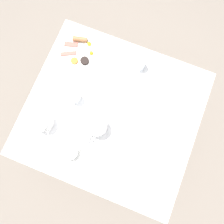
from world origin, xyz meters
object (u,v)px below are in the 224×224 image
at_px(teapot_far, 41,121).
at_px(water_glass_tall, 74,96).
at_px(teacup_with_saucer_left, 71,152).
at_px(napkin_folded, 146,104).
at_px(breakfast_plate, 81,51).
at_px(teapot_near, 97,126).
at_px(water_glass_short, 140,64).
at_px(knife_by_plate, 156,147).
at_px(fork_by_plate, 124,171).

bearing_deg(teapot_far, water_glass_tall, 96.86).
bearing_deg(teacup_with_saucer_left, napkin_folded, 54.62).
bearing_deg(breakfast_plate, teapot_far, -92.63).
xyz_separation_m(teacup_with_saucer_left, napkin_folded, (0.30, 0.43, -0.02)).
xyz_separation_m(breakfast_plate, napkin_folded, (0.50, -0.17, -0.01)).
height_order(teapot_far, water_glass_tall, teapot_far).
relative_size(teapot_near, water_glass_short, 2.40).
bearing_deg(water_glass_tall, knife_by_plate, -9.76).
bearing_deg(teapot_near, breakfast_plate, 47.38).
height_order(teapot_near, knife_by_plate, teapot_near).
distance_m(teacup_with_saucer_left, napkin_folded, 0.53).
relative_size(breakfast_plate, water_glass_tall, 2.72).
height_order(water_glass_short, fork_by_plate, water_glass_short).
relative_size(breakfast_plate, water_glass_short, 3.27).
bearing_deg(napkin_folded, fork_by_plate, -87.38).
bearing_deg(breakfast_plate, knife_by_plate, -31.03).
distance_m(water_glass_short, napkin_folded, 0.25).
bearing_deg(breakfast_plate, water_glass_short, 6.73).
distance_m(teapot_near, knife_by_plate, 0.37).
height_order(teapot_far, water_glass_short, teapot_far).
distance_m(breakfast_plate, teapot_far, 0.50).
xyz_separation_m(teapot_far, water_glass_tall, (0.11, 0.20, -0.00)).
relative_size(breakfast_plate, teapot_near, 1.36).
height_order(breakfast_plate, napkin_folded, breakfast_plate).
bearing_deg(water_glass_short, fork_by_plate, -77.37).
bearing_deg(teacup_with_saucer_left, breakfast_plate, 108.40).
bearing_deg(breakfast_plate, teacup_with_saucer_left, -71.60).
relative_size(water_glass_short, fork_by_plate, 0.52).
height_order(teapot_near, teapot_far, same).
bearing_deg(water_glass_tall, water_glass_short, 49.32).
xyz_separation_m(water_glass_tall, napkin_folded, (0.41, 0.12, -0.05)).
xyz_separation_m(teapot_far, napkin_folded, (0.53, 0.33, -0.05)).
relative_size(teacup_with_saucer_left, knife_by_plate, 0.89).
relative_size(teacup_with_saucer_left, water_glass_short, 1.68).
bearing_deg(napkin_folded, teacup_with_saucer_left, -125.38).
xyz_separation_m(teapot_near, water_glass_short, (0.10, 0.45, -0.01)).
xyz_separation_m(breakfast_plate, fork_by_plate, (0.52, -0.59, -0.01)).
xyz_separation_m(teapot_near, napkin_folded, (0.22, 0.24, -0.05)).
bearing_deg(water_glass_short, teacup_with_saucer_left, -105.80).
bearing_deg(napkin_folded, knife_by_plate, -56.75).
relative_size(teapot_far, teacup_with_saucer_left, 1.22).
distance_m(breakfast_plate, water_glass_tall, 0.31).
height_order(teapot_far, knife_by_plate, teapot_far).
relative_size(teacup_with_saucer_left, water_glass_tall, 1.40).
bearing_deg(teapot_near, napkin_folded, -29.99).
height_order(teapot_near, napkin_folded, teapot_near).
bearing_deg(water_glass_short, knife_by_plate, -58.49).
relative_size(breakfast_plate, napkin_folded, 1.58).
bearing_deg(fork_by_plate, teapot_near, 143.54).
bearing_deg(fork_by_plate, breakfast_plate, 131.75).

